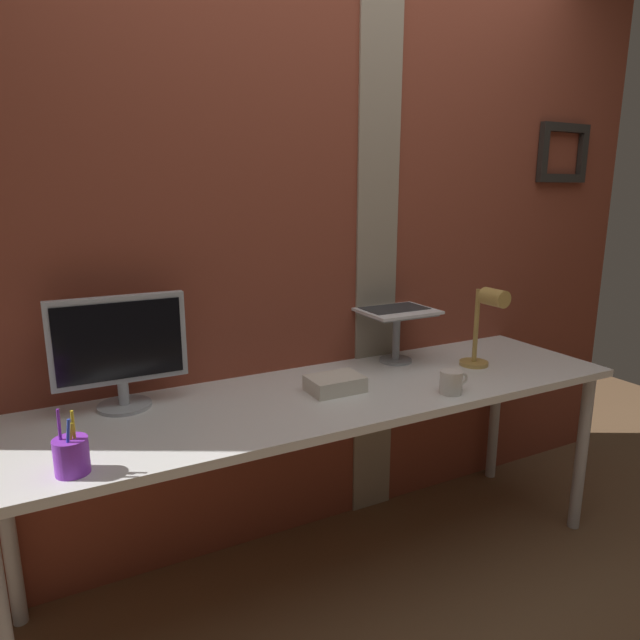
% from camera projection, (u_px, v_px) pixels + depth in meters
% --- Properties ---
extents(ground_plane, '(6.00, 6.00, 0.00)m').
position_uv_depth(ground_plane, '(361.00, 554.00, 2.28)').
color(ground_plane, brown).
extents(brick_wall_back, '(3.52, 0.16, 2.55)m').
position_uv_depth(brick_wall_back, '(322.00, 239.00, 2.30)').
color(brick_wall_back, brown).
rests_on(brick_wall_back, ground_plane).
extents(desk, '(2.32, 0.63, 0.75)m').
position_uv_depth(desk, '(332.00, 408.00, 2.04)').
color(desk, white).
rests_on(desk, ground_plane).
extents(monitor, '(0.44, 0.18, 0.39)m').
position_uv_depth(monitor, '(120.00, 346.00, 1.83)').
color(monitor, '#ADB2B7').
rests_on(monitor, desk).
extents(laptop_stand, '(0.28, 0.22, 0.22)m').
position_uv_depth(laptop_stand, '(397.00, 328.00, 2.35)').
color(laptop_stand, gray).
rests_on(laptop_stand, desk).
extents(laptop, '(0.31, 0.32, 0.23)m').
position_uv_depth(laptop, '(387.00, 295.00, 2.39)').
color(laptop, white).
rests_on(laptop, laptop_stand).
extents(desk_lamp, '(0.12, 0.20, 0.34)m').
position_uv_depth(desk_lamp, '(486.00, 319.00, 2.24)').
color(desk_lamp, tan).
rests_on(desk_lamp, desk).
extents(pen_cup, '(0.09, 0.09, 0.18)m').
position_uv_depth(pen_cup, '(71.00, 455.00, 1.43)').
color(pen_cup, purple).
rests_on(pen_cup, desk).
extents(coffee_mug, '(0.12, 0.08, 0.08)m').
position_uv_depth(coffee_mug, '(452.00, 382.00, 2.00)').
color(coffee_mug, silver).
rests_on(coffee_mug, desk).
extents(paper_clutter_stack, '(0.20, 0.14, 0.06)m').
position_uv_depth(paper_clutter_stack, '(335.00, 384.00, 2.03)').
color(paper_clutter_stack, silver).
rests_on(paper_clutter_stack, desk).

